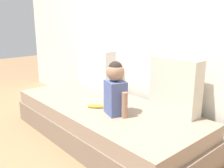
{
  "coord_description": "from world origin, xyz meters",
  "views": [
    {
      "loc": [
        1.93,
        -1.57,
        1.27
      ],
      "look_at": [
        0.13,
        0.0,
        0.62
      ],
      "focal_mm": 40.78,
      "sensor_mm": 36.0,
      "label": 1
    }
  ],
  "objects_px": {
    "throw_pillow_right": "(175,86)",
    "banana": "(95,106)",
    "toddler": "(115,88)",
    "couch": "(104,122)",
    "throw_pillow_left": "(96,68)"
  },
  "relations": [
    {
      "from": "throw_pillow_right",
      "to": "banana",
      "type": "distance_m",
      "value": 0.8
    },
    {
      "from": "toddler",
      "to": "couch",
      "type": "bearing_deg",
      "value": 164.37
    },
    {
      "from": "throw_pillow_right",
      "to": "banana",
      "type": "height_order",
      "value": "throw_pillow_right"
    },
    {
      "from": "couch",
      "to": "throw_pillow_right",
      "type": "bearing_deg",
      "value": 31.46
    },
    {
      "from": "throw_pillow_left",
      "to": "throw_pillow_right",
      "type": "xyz_separation_m",
      "value": [
        1.21,
        0.0,
        0.02
      ]
    },
    {
      "from": "couch",
      "to": "throw_pillow_left",
      "type": "xyz_separation_m",
      "value": [
        -0.6,
        0.37,
        0.43
      ]
    },
    {
      "from": "toddler",
      "to": "banana",
      "type": "height_order",
      "value": "toddler"
    },
    {
      "from": "throw_pillow_right",
      "to": "toddler",
      "type": "xyz_separation_m",
      "value": [
        -0.34,
        -0.44,
        -0.01
      ]
    },
    {
      "from": "couch",
      "to": "banana",
      "type": "distance_m",
      "value": 0.24
    },
    {
      "from": "throw_pillow_left",
      "to": "banana",
      "type": "distance_m",
      "value": 0.83
    },
    {
      "from": "couch",
      "to": "banana",
      "type": "bearing_deg",
      "value": -81.03
    },
    {
      "from": "throw_pillow_left",
      "to": "banana",
      "type": "xyz_separation_m",
      "value": [
        0.62,
        -0.49,
        -0.22
      ]
    },
    {
      "from": "throw_pillow_right",
      "to": "throw_pillow_left",
      "type": "bearing_deg",
      "value": 180.0
    },
    {
      "from": "banana",
      "to": "throw_pillow_left",
      "type": "bearing_deg",
      "value": 141.71
    },
    {
      "from": "throw_pillow_right",
      "to": "toddler",
      "type": "bearing_deg",
      "value": -127.5
    }
  ]
}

